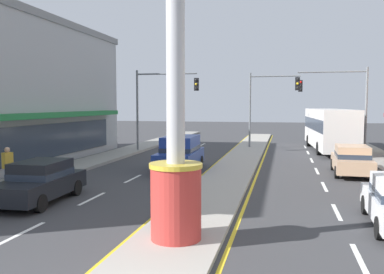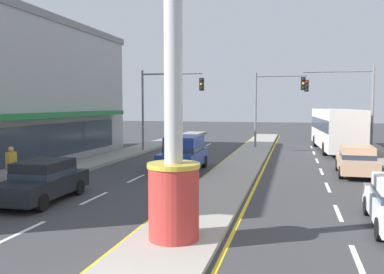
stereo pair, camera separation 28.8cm
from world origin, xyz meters
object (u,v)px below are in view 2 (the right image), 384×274
(bus_near_left_lane, at_px, (336,127))
(pedestrian_far_side, at_px, (11,165))
(district_sign, at_px, (173,72))
(traffic_light_median_far, at_px, (275,97))
(sedan_far_left_oncoming, at_px, (357,160))
(suv_mid_left_lane, at_px, (184,153))
(traffic_light_left_side, at_px, (165,96))
(traffic_light_right_side, at_px, (346,96))
(sedan_near_right_lane, at_px, (43,180))

(bus_near_left_lane, distance_m, pedestrian_far_side, 23.92)
(district_sign, relative_size, traffic_light_median_far, 1.35)
(district_sign, relative_size, bus_near_left_lane, 0.74)
(sedan_far_left_oncoming, relative_size, pedestrian_far_side, 2.52)
(suv_mid_left_lane, bearing_deg, sedan_far_left_oncoming, 3.71)
(traffic_light_median_far, height_order, pedestrian_far_side, traffic_light_median_far)
(sedan_far_left_oncoming, bearing_deg, suv_mid_left_lane, -176.29)
(traffic_light_left_side, height_order, pedestrian_far_side, traffic_light_left_side)
(district_sign, xyz_separation_m, traffic_light_left_side, (-6.43, 19.43, -0.21))
(pedestrian_far_side, bearing_deg, traffic_light_left_side, 83.07)
(suv_mid_left_lane, bearing_deg, traffic_light_left_side, 114.68)
(traffic_light_right_side, bearing_deg, bus_near_left_lane, 94.89)
(district_sign, xyz_separation_m, traffic_light_right_side, (6.43, 20.15, -0.21))
(sedan_near_right_lane, height_order, pedestrian_far_side, pedestrian_far_side)
(traffic_light_left_side, bearing_deg, suv_mid_left_lane, -65.32)
(traffic_light_median_far, distance_m, sedan_far_left_oncoming, 12.93)
(traffic_light_median_far, bearing_deg, traffic_light_left_side, -151.13)
(district_sign, bearing_deg, sedan_near_right_lane, 151.02)
(traffic_light_left_side, distance_m, sedan_near_right_lane, 16.39)
(district_sign, relative_size, sedan_far_left_oncoming, 1.92)
(district_sign, bearing_deg, bus_near_left_lane, 75.35)
(sedan_near_right_lane, relative_size, bus_near_left_lane, 0.39)
(traffic_light_right_side, distance_m, sedan_far_left_oncoming, 8.67)
(traffic_light_left_side, relative_size, sedan_far_left_oncoming, 1.42)
(traffic_light_left_side, relative_size, traffic_light_right_side, 1.00)
(traffic_light_right_side, relative_size, sedan_far_left_oncoming, 1.42)
(traffic_light_left_side, bearing_deg, traffic_light_median_far, 28.87)
(district_sign, height_order, pedestrian_far_side, district_sign)
(traffic_light_left_side, xyz_separation_m, traffic_light_median_far, (7.87, 4.34, -0.05))
(bus_near_left_lane, bearing_deg, suv_mid_left_lane, -127.12)
(traffic_light_right_side, xyz_separation_m, traffic_light_median_far, (-4.98, 3.61, -0.05))
(bus_near_left_lane, xyz_separation_m, pedestrian_far_side, (-14.40, -19.09, -0.71))
(traffic_light_left_side, bearing_deg, bus_near_left_lane, 17.95)
(traffic_light_median_far, xyz_separation_m, pedestrian_far_side, (-9.70, -19.36, -3.03))
(traffic_light_left_side, bearing_deg, pedestrian_far_side, -96.93)
(traffic_light_left_side, xyz_separation_m, sedan_far_left_oncoming, (12.57, -7.22, -3.46))
(traffic_light_left_side, relative_size, suv_mid_left_lane, 1.34)
(sedan_far_left_oncoming, bearing_deg, bus_near_left_lane, 89.99)
(district_sign, bearing_deg, traffic_light_median_far, 86.53)
(district_sign, height_order, suv_mid_left_lane, district_sign)
(suv_mid_left_lane, xyz_separation_m, sedan_far_left_oncoming, (8.98, 0.58, -0.20))
(traffic_light_median_far, height_order, sedan_near_right_lane, traffic_light_median_far)
(district_sign, height_order, traffic_light_left_side, district_sign)
(traffic_light_right_side, xyz_separation_m, sedan_near_right_lane, (-12.57, -16.75, -3.46))
(traffic_light_left_side, height_order, traffic_light_right_side, same)
(suv_mid_left_lane, height_order, sedan_far_left_oncoming, suv_mid_left_lane)
(district_sign, height_order, traffic_light_median_far, district_sign)
(traffic_light_right_side, distance_m, sedan_near_right_lane, 21.23)
(district_sign, bearing_deg, traffic_light_left_side, 108.31)
(traffic_light_median_far, bearing_deg, suv_mid_left_lane, -109.45)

